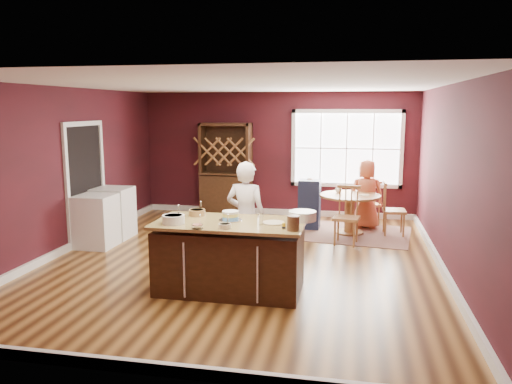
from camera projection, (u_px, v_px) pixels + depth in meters
room_shell at (243, 175)px, 7.60m from camera, size 7.00×7.00×7.00m
window at (347, 149)px, 10.65m from camera, size 2.36×0.10×1.66m
doorway at (86, 184)px, 8.80m from camera, size 0.08×1.26×2.13m
kitchen_island at (230, 258)px, 6.47m from camera, size 1.92×1.01×0.92m
dining_table at (350, 206)px, 9.40m from camera, size 1.14×1.14×0.75m
baker at (246, 217)px, 7.16m from camera, size 0.64×0.46×1.62m
layer_cake at (231, 216)px, 6.45m from camera, size 0.30×0.30×0.12m
bowl_blue at (174, 219)px, 6.28m from camera, size 0.28×0.28×0.11m
bowl_yellow at (197, 213)px, 6.75m from camera, size 0.22×0.22×0.08m
bowl_pink at (197, 226)px, 6.02m from camera, size 0.15×0.15×0.05m
bowl_olive at (225, 226)px, 6.04m from camera, size 0.15×0.15×0.06m
drinking_glass at (260, 219)px, 6.21m from camera, size 0.07×0.07×0.14m
dinner_plate at (273, 223)px, 6.29m from camera, size 0.28×0.28×0.02m
white_tub at (302, 216)px, 6.46m from camera, size 0.36×0.36×0.12m
stoneware_crock at (293, 223)px, 5.92m from camera, size 0.15×0.15×0.18m
toy_figurine at (284, 226)px, 6.01m from camera, size 0.05×0.05×0.08m
rug at (349, 233)px, 9.49m from camera, size 2.44×2.01×0.01m
chair_east at (394, 208)px, 9.30m from camera, size 0.42×0.44×1.02m
chair_south at (346, 215)px, 8.65m from camera, size 0.49×0.47×1.03m
chair_north at (369, 202)px, 10.12m from camera, size 0.49×0.48×0.93m
seated_woman at (366, 194)px, 9.79m from camera, size 0.70×0.49×1.37m
high_chair at (309, 203)px, 9.81m from camera, size 0.42×0.42×1.01m
toddler at (312, 187)px, 9.84m from camera, size 0.18×0.14×0.26m
table_plate at (364, 195)px, 9.27m from camera, size 0.20×0.20×0.01m
table_cup at (338, 190)px, 9.57m from camera, size 0.15×0.15×0.10m
hutch at (226, 170)px, 10.98m from camera, size 1.11×0.46×2.04m
washer at (96, 221)px, 8.52m from camera, size 0.62×0.60×0.90m
dryer at (113, 213)px, 9.14m from camera, size 0.64×0.62×0.92m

